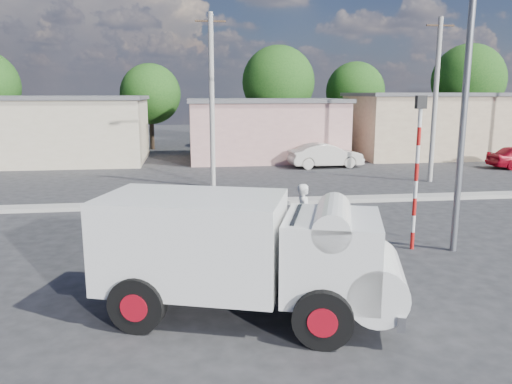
{
  "coord_description": "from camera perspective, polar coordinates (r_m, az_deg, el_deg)",
  "views": [
    {
      "loc": [
        -3.11,
        -11.58,
        4.43
      ],
      "look_at": [
        -1.01,
        3.98,
        1.3
      ],
      "focal_mm": 35.0,
      "sensor_mm": 36.0,
      "label": 1
    }
  ],
  "objects": [
    {
      "name": "car_cream",
      "position": [
        30.39,
        7.97,
        4.16
      ],
      "size": [
        4.52,
        1.88,
        1.45
      ],
      "primitive_type": "imported",
      "rotation": [
        0.0,
        0.0,
        1.65
      ],
      "color": "beige",
      "rests_on": "ground"
    },
    {
      "name": "ground_plane",
      "position": [
        12.78,
        6.98,
        -9.09
      ],
      "size": [
        120.0,
        120.0,
        0.0
      ],
      "primitive_type": "plane",
      "color": "#252527",
      "rests_on": "ground"
    },
    {
      "name": "bicycle",
      "position": [
        13.79,
        5.45,
        -5.48
      ],
      "size": [
        1.82,
        0.76,
        0.93
      ],
      "primitive_type": "imported",
      "rotation": [
        0.0,
        0.0,
        1.49
      ],
      "color": "black",
      "rests_on": "ground"
    },
    {
      "name": "streetlight",
      "position": [
        14.7,
        22.43,
        12.52
      ],
      "size": [
        2.34,
        0.22,
        9.0
      ],
      "color": "slate",
      "rests_on": "ground"
    },
    {
      "name": "tree_row",
      "position": [
        41.48,
        7.21,
        11.92
      ],
      "size": [
        51.24,
        7.43,
        8.42
      ],
      "color": "#38281E",
      "rests_on": "ground"
    },
    {
      "name": "cyclist",
      "position": [
        13.68,
        5.48,
        -3.88
      ],
      "size": [
        0.46,
        0.66,
        1.73
      ],
      "primitive_type": "imported",
      "rotation": [
        0.0,
        0.0,
        1.49
      ],
      "color": "silver",
      "rests_on": "ground"
    },
    {
      "name": "utility_poles",
      "position": [
        24.42,
        7.53,
        10.33
      ],
      "size": [
        35.4,
        0.24,
        8.0
      ],
      "color": "#99968E",
      "rests_on": "ground"
    },
    {
      "name": "truck",
      "position": [
        9.9,
        -0.85,
        -6.84
      ],
      "size": [
        6.27,
        3.82,
        2.44
      ],
      "rotation": [
        0.0,
        0.0,
        -0.31
      ],
      "color": "black",
      "rests_on": "ground"
    },
    {
      "name": "traffic_pole",
      "position": [
        14.64,
        17.96,
        3.52
      ],
      "size": [
        0.28,
        0.18,
        4.36
      ],
      "color": "red",
      "rests_on": "ground"
    },
    {
      "name": "median",
      "position": [
        20.29,
        1.31,
        -1.11
      ],
      "size": [
        40.0,
        0.8,
        0.16
      ],
      "primitive_type": "cube",
      "color": "#99968E",
      "rests_on": "ground"
    },
    {
      "name": "building_row",
      "position": [
        33.92,
        -0.55,
        7.39
      ],
      "size": [
        37.8,
        7.3,
        4.44
      ],
      "color": "#C0AF91",
      "rests_on": "ground"
    }
  ]
}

